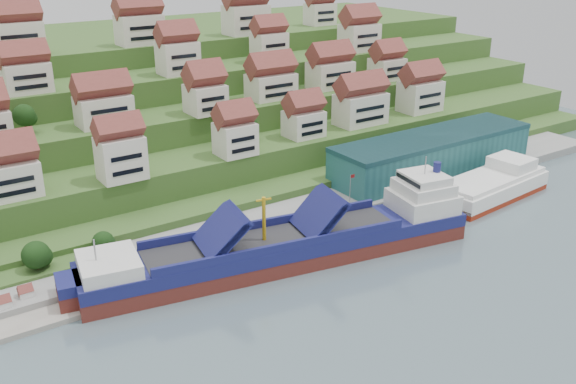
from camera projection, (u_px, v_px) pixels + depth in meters
ground at (312, 252)px, 132.89m from camera, size 300.00×300.00×0.00m
quay at (342, 203)px, 154.41m from camera, size 180.00×14.00×2.20m
pebble_beach at (3, 309)px, 111.69m from camera, size 45.00×20.00×1.00m
hillside at (125, 101)px, 208.33m from camera, size 260.00×128.00×31.00m
hillside_village at (185, 83)px, 171.12m from camera, size 157.32×64.94×29.16m
hillside_trees at (159, 127)px, 155.98m from camera, size 143.01×62.46×31.35m
warehouse at (433, 153)px, 170.33m from camera, size 60.00×15.00×10.00m
flagpole at (350, 188)px, 147.42m from camera, size 1.28×0.16×8.00m
cargo_ship at (294, 245)px, 128.37m from camera, size 80.82×26.24×17.74m
second_ship at (492, 186)px, 159.98m from camera, size 33.69×15.16×9.48m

